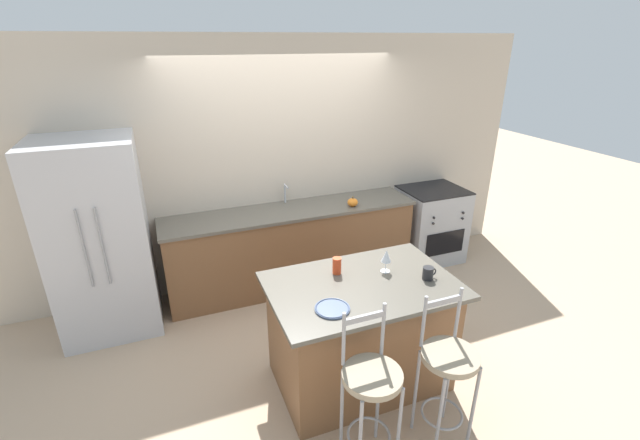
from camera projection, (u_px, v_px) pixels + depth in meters
The scene contains 14 objects.
ground_plane at pixel (303, 297), 4.73m from camera, with size 18.00×18.00×0.00m, color tan.
wall_back at pixel (282, 164), 4.77m from camera, with size 6.00×0.07×2.70m.
back_counter at pixel (292, 246), 4.86m from camera, with size 2.79×0.64×0.93m.
sink_faucet at pixel (285, 191), 4.78m from camera, with size 0.02×0.13×0.22m.
kitchen_island at pixel (360, 333), 3.44m from camera, with size 1.44×0.94×0.92m.
refrigerator at pixel (100, 239), 3.95m from camera, with size 0.86×0.80×1.87m.
oven_range at pixel (430, 224), 5.43m from camera, with size 0.75×0.67×0.94m.
bar_stool_near at pixel (371, 389), 2.69m from camera, with size 0.38×0.38×1.14m.
bar_stool_far at pixel (447, 369), 2.85m from camera, with size 0.38×0.38×1.14m.
dinner_plate at pixel (332, 308), 2.95m from camera, with size 0.25×0.25×0.02m.
wine_glass at pixel (386, 256), 3.38m from camera, with size 0.08×0.08×0.19m.
coffee_mug at pixel (428, 273), 3.30m from camera, with size 0.12×0.08×0.10m.
tumbler_cup at pixel (337, 266), 3.38m from camera, with size 0.07×0.07×0.14m.
pumpkin_decoration at pixel (353, 202), 4.73m from camera, with size 0.12×0.12×0.11m.
Camera 1 is at (-1.29, -3.81, 2.65)m, focal length 24.00 mm.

